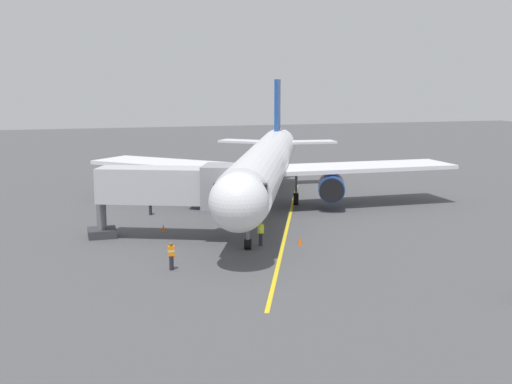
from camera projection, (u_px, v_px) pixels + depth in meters
ground_plane at (257, 206)px, 58.31m from camera, size 220.00×220.00×0.00m
apron_lead_in_line at (288, 224)px, 50.83m from camera, size 15.51×37.06×0.01m
airplane at (265, 165)px, 56.10m from camera, size 32.21×38.49×11.50m
jet_bridge at (177, 187)px, 45.61m from camera, size 11.22×6.65×5.40m
ground_crew_marshaller at (171, 256)px, 38.31m from camera, size 0.41×0.27×1.71m
ground_crew_wing_walker at (261, 233)px, 44.10m from camera, size 0.47×0.38×1.71m
ground_crew_loader at (150, 205)px, 54.41m from camera, size 0.31×0.43×1.71m
safety_cone_nose_left at (300, 241)px, 44.42m from camera, size 0.32×0.32×0.55m
safety_cone_nose_right at (173, 253)px, 41.31m from camera, size 0.32×0.32×0.55m
safety_cone_wing_port at (163, 228)px, 48.39m from camera, size 0.32×0.32×0.55m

